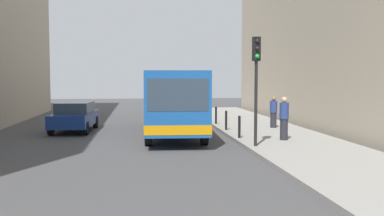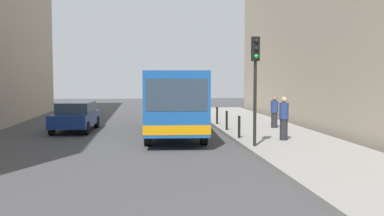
{
  "view_description": "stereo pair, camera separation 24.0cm",
  "coord_description": "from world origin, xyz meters",
  "px_view_note": "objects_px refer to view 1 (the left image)",
  "views": [
    {
      "loc": [
        -0.84,
        -17.89,
        2.75
      ],
      "look_at": [
        1.54,
        1.94,
        1.37
      ],
      "focal_mm": 41.99,
      "sensor_mm": 36.0,
      "label": 1
    },
    {
      "loc": [
        -0.6,
        -17.92,
        2.75
      ],
      "look_at": [
        1.54,
        1.94,
        1.37
      ],
      "focal_mm": 41.99,
      "sensor_mm": 36.0,
      "label": 2
    }
  ],
  "objects_px": {
    "pedestrian_near_signal": "(284,118)",
    "pedestrian_mid_sidewalk": "(273,112)",
    "car_beside_bus": "(75,116)",
    "bollard_near": "(239,127)",
    "bollard_mid": "(226,120)",
    "traffic_light": "(256,70)",
    "bus": "(173,98)",
    "bollard_far": "(216,115)"
  },
  "relations": [
    {
      "from": "bollard_mid",
      "to": "pedestrian_mid_sidewalk",
      "type": "bearing_deg",
      "value": 14.94
    },
    {
      "from": "bollard_mid",
      "to": "bollard_far",
      "type": "bearing_deg",
      "value": 90.0
    },
    {
      "from": "bollard_near",
      "to": "pedestrian_near_signal",
      "type": "relative_size",
      "value": 0.53
    },
    {
      "from": "bus",
      "to": "pedestrian_near_signal",
      "type": "bearing_deg",
      "value": 139.19
    },
    {
      "from": "bollard_near",
      "to": "bollard_far",
      "type": "relative_size",
      "value": 1.0
    },
    {
      "from": "car_beside_bus",
      "to": "bollard_near",
      "type": "height_order",
      "value": "car_beside_bus"
    },
    {
      "from": "pedestrian_near_signal",
      "to": "bollard_mid",
      "type": "bearing_deg",
      "value": -108.31
    },
    {
      "from": "pedestrian_mid_sidewalk",
      "to": "bus",
      "type": "bearing_deg",
      "value": 24.91
    },
    {
      "from": "pedestrian_near_signal",
      "to": "pedestrian_mid_sidewalk",
      "type": "distance_m",
      "value": 4.55
    },
    {
      "from": "bus",
      "to": "bollard_near",
      "type": "bearing_deg",
      "value": 131.59
    },
    {
      "from": "traffic_light",
      "to": "pedestrian_mid_sidewalk",
      "type": "xyz_separation_m",
      "value": [
        2.51,
        5.92,
        -2.06
      ]
    },
    {
      "from": "bollard_mid",
      "to": "bollard_far",
      "type": "relative_size",
      "value": 1.0
    },
    {
      "from": "traffic_light",
      "to": "bollard_near",
      "type": "height_order",
      "value": "traffic_light"
    },
    {
      "from": "bollard_near",
      "to": "bollard_mid",
      "type": "distance_m",
      "value": 2.91
    },
    {
      "from": "car_beside_bus",
      "to": "pedestrian_near_signal",
      "type": "relative_size",
      "value": 2.51
    },
    {
      "from": "bollard_mid",
      "to": "car_beside_bus",
      "type": "bearing_deg",
      "value": 168.12
    },
    {
      "from": "traffic_light",
      "to": "bollard_near",
      "type": "bearing_deg",
      "value": 92.48
    },
    {
      "from": "bollard_far",
      "to": "pedestrian_near_signal",
      "type": "relative_size",
      "value": 0.53
    },
    {
      "from": "car_beside_bus",
      "to": "pedestrian_mid_sidewalk",
      "type": "xyz_separation_m",
      "value": [
        10.12,
        -0.88,
        0.16
      ]
    },
    {
      "from": "bollard_mid",
      "to": "traffic_light",
      "type": "bearing_deg",
      "value": -88.9
    },
    {
      "from": "bollard_mid",
      "to": "bus",
      "type": "bearing_deg",
      "value": 173.59
    },
    {
      "from": "traffic_light",
      "to": "bollard_near",
      "type": "distance_m",
      "value": 3.32
    },
    {
      "from": "pedestrian_near_signal",
      "to": "pedestrian_mid_sidewalk",
      "type": "height_order",
      "value": "pedestrian_near_signal"
    },
    {
      "from": "pedestrian_near_signal",
      "to": "traffic_light",
      "type": "bearing_deg",
      "value": 0.14
    },
    {
      "from": "bus",
      "to": "pedestrian_near_signal",
      "type": "height_order",
      "value": "bus"
    },
    {
      "from": "car_beside_bus",
      "to": "bus",
      "type": "bearing_deg",
      "value": 168.59
    },
    {
      "from": "pedestrian_near_signal",
      "to": "car_beside_bus",
      "type": "bearing_deg",
      "value": -72.65
    },
    {
      "from": "bollard_far",
      "to": "pedestrian_near_signal",
      "type": "bearing_deg",
      "value": -75.78
    },
    {
      "from": "traffic_light",
      "to": "bollard_mid",
      "type": "distance_m",
      "value": 5.74
    },
    {
      "from": "bollard_far",
      "to": "pedestrian_mid_sidewalk",
      "type": "height_order",
      "value": "pedestrian_mid_sidewalk"
    },
    {
      "from": "bus",
      "to": "bollard_mid",
      "type": "xyz_separation_m",
      "value": [
        2.6,
        -0.29,
        -1.1
      ]
    },
    {
      "from": "car_beside_bus",
      "to": "bollard_far",
      "type": "relative_size",
      "value": 4.73
    },
    {
      "from": "bollard_mid",
      "to": "pedestrian_near_signal",
      "type": "height_order",
      "value": "pedestrian_near_signal"
    },
    {
      "from": "car_beside_bus",
      "to": "pedestrian_mid_sidewalk",
      "type": "bearing_deg",
      "value": 178.31
    },
    {
      "from": "bus",
      "to": "pedestrian_mid_sidewalk",
      "type": "bearing_deg",
      "value": -173.0
    },
    {
      "from": "bus",
      "to": "traffic_light",
      "type": "bearing_deg",
      "value": 118.62
    },
    {
      "from": "bus",
      "to": "bollard_mid",
      "type": "relative_size",
      "value": 11.71
    },
    {
      "from": "bollard_far",
      "to": "pedestrian_mid_sidewalk",
      "type": "distance_m",
      "value": 3.44
    },
    {
      "from": "traffic_light",
      "to": "car_beside_bus",
      "type": "bearing_deg",
      "value": 138.2
    },
    {
      "from": "traffic_light",
      "to": "bollard_far",
      "type": "distance_m",
      "value": 8.48
    },
    {
      "from": "bollard_mid",
      "to": "bollard_far",
      "type": "distance_m",
      "value": 2.91
    },
    {
      "from": "bollard_near",
      "to": "bollard_far",
      "type": "bearing_deg",
      "value": 90.0
    }
  ]
}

